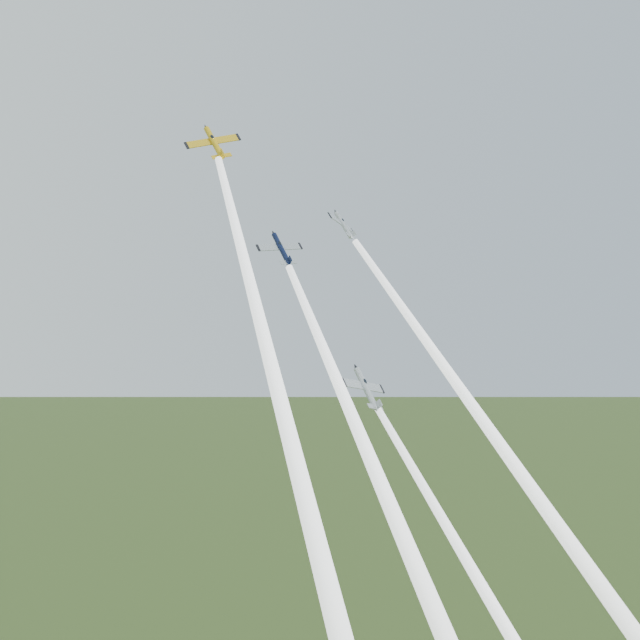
{
  "coord_description": "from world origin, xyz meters",
  "views": [
    {
      "loc": [
        -66.42,
        -89.14,
        91.51
      ],
      "look_at": [
        0.0,
        -6.0,
        92.0
      ],
      "focal_mm": 45.0,
      "sensor_mm": 36.0,
      "label": 1
    }
  ],
  "objects_px": {
    "plane_silver_low": "(366,388)",
    "plane_silver_right": "(343,225)",
    "plane_yellow": "(214,143)",
    "plane_navy": "(281,249)"
  },
  "relations": [
    {
      "from": "plane_navy",
      "to": "plane_silver_right",
      "type": "distance_m",
      "value": 16.13
    },
    {
      "from": "plane_silver_right",
      "to": "plane_silver_low",
      "type": "distance_m",
      "value": 25.98
    },
    {
      "from": "plane_yellow",
      "to": "plane_silver_right",
      "type": "bearing_deg",
      "value": 15.46
    },
    {
      "from": "plane_yellow",
      "to": "plane_navy",
      "type": "height_order",
      "value": "plane_yellow"
    },
    {
      "from": "plane_yellow",
      "to": "plane_silver_low",
      "type": "xyz_separation_m",
      "value": [
        17.06,
        -10.61,
        -32.26
      ]
    },
    {
      "from": "plane_navy",
      "to": "plane_silver_low",
      "type": "bearing_deg",
      "value": -24.8
    },
    {
      "from": "plane_silver_right",
      "to": "plane_silver_low",
      "type": "bearing_deg",
      "value": -132.32
    },
    {
      "from": "plane_navy",
      "to": "plane_silver_low",
      "type": "distance_m",
      "value": 21.68
    },
    {
      "from": "plane_silver_low",
      "to": "plane_silver_right",
      "type": "bearing_deg",
      "value": 56.82
    },
    {
      "from": "plane_silver_low",
      "to": "plane_navy",
      "type": "bearing_deg",
      "value": 141.16
    }
  ]
}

